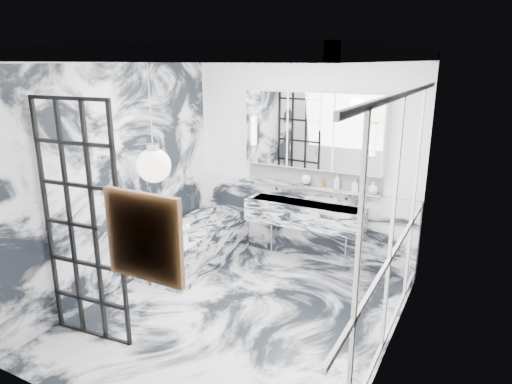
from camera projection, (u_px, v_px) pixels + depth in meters
The scene contains 25 objects.
floor at pixel (237, 315), 5.04m from camera, with size 3.60×3.60×0.00m, color silver.
ceiling at pixel (233, 50), 4.25m from camera, with size 3.60×3.60×0.00m, color white.
wall_back at pixel (303, 160), 6.17m from camera, with size 3.60×3.60×0.00m, color white.
wall_front at pixel (102, 259), 3.12m from camera, with size 3.60×3.60×0.00m, color white.
wall_left at pixel (118, 175), 5.37m from camera, with size 3.60×3.60×0.00m, color white.
wall_right at pixel (395, 218), 3.92m from camera, with size 3.60×3.60×0.00m, color white.
marble_clad_back at pixel (300, 221), 6.40m from camera, with size 3.18×0.05×1.05m, color silver.
marble_clad_left at pixel (120, 180), 5.38m from camera, with size 0.02×3.56×2.68m, color silver.
panel_molding at pixel (392, 229), 3.96m from camera, with size 0.03×3.40×2.30m, color white.
soap_bottle_a at pixel (337, 181), 5.92m from camera, with size 0.08×0.08×0.20m, color #8C5919.
soap_bottle_b at pixel (355, 185), 5.81m from camera, with size 0.07×0.08×0.17m, color #4C4C51.
soap_bottle_c at pixel (374, 187), 5.71m from camera, with size 0.13×0.13×0.16m, color silver.
face_pot at pixel (306, 179), 6.12m from camera, with size 0.13×0.13×0.13m, color white.
amber_bottle at pixel (323, 183), 6.02m from camera, with size 0.04×0.04×0.10m, color #8C5919.
flower_vase at pixel (185, 238), 5.58m from camera, with size 0.08×0.08×0.12m, color silver.
crittall_door at pixel (82, 225), 4.34m from camera, with size 0.88×0.04×2.39m, color black, non-canonical shape.
artwork at pixel (144, 237), 2.93m from camera, with size 0.50×0.05×0.50m, color #BE5C13.
pendant_light at pixel (154, 166), 3.54m from camera, with size 0.26×0.26×0.26m, color white.
trough_sink at pixel (305, 214), 6.08m from camera, with size 1.60×0.45×0.30m, color silver.
ledge at pixel (310, 186), 6.13m from camera, with size 1.90×0.14×0.04m, color silver.
subway_tile at pixel (312, 176), 6.14m from camera, with size 1.90×0.03×0.23m, color white.
mirror_cabinet at pixel (312, 131), 5.92m from camera, with size 1.90×0.16×1.00m, color white.
sconce_left at pixel (253, 130), 6.22m from camera, with size 0.07×0.07×0.40m, color white.
sconce_right at pixel (373, 140), 5.48m from camera, with size 0.07×0.07×0.40m, color white.
bathtub at pixel (196, 244), 6.25m from camera, with size 0.75×1.65×0.55m, color silver.
Camera 1 is at (2.28, -3.83, 2.72)m, focal length 32.00 mm.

